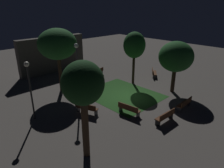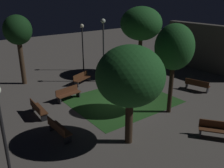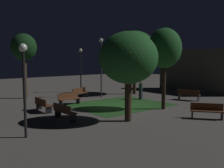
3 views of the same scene
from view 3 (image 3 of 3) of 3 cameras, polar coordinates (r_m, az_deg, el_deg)
ground_plane at (r=18.87m, az=0.51°, el=-4.85°), size 60.00×60.00×0.00m
grass_lawn at (r=19.40m, az=1.71°, el=-4.54°), size 5.64×6.80×0.01m
bench_front_left at (r=17.48m, az=-14.98°, el=-4.30°), size 1.81×0.54×0.88m
bench_near_trees at (r=14.94m, az=-10.48°, el=-5.90°), size 1.82×0.56×0.88m
bench_corner at (r=19.56m, az=-9.37°, el=-3.12°), size 0.73×1.85×0.88m
bench_front_right at (r=15.89m, az=20.05°, el=-5.46°), size 1.72×1.47×0.88m
bench_lawn_edge at (r=22.25m, az=16.41°, el=-2.21°), size 1.86×0.96×0.88m
bench_back_row at (r=22.69m, az=-6.94°, el=-1.86°), size 1.13×1.85×0.88m
tree_back_left at (r=17.82m, az=11.43°, el=7.57°), size 2.26×2.26×5.45m
tree_back_right at (r=14.09m, az=3.61°, el=5.67°), size 3.18×3.18×4.90m
tree_right_canopy at (r=23.44m, az=-18.77°, el=7.37°), size 2.16×2.16×5.52m
tree_lawn_side at (r=25.00m, az=4.99°, el=8.23°), size 3.57×3.57×6.02m
lamp_post_plaza_east at (r=11.74m, az=-18.74°, el=2.23°), size 0.36×0.36×4.08m
lamp_post_near_wall at (r=26.35m, az=-6.88°, el=4.69°), size 0.36×0.36×4.39m
lamp_post_plaza_west at (r=22.96m, az=-2.39°, el=5.70°), size 0.36×0.36×5.17m
pedestrian at (r=21.86m, az=6.32°, el=-1.17°), size 0.32×0.32×1.61m
building_wall_backdrop at (r=27.98m, az=17.65°, el=2.83°), size 8.54×0.80×4.35m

